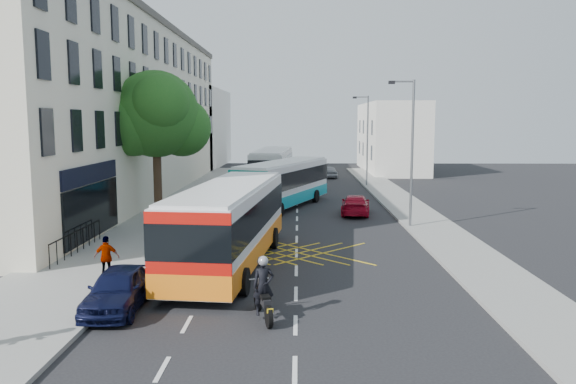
{
  "coord_description": "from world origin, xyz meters",
  "views": [
    {
      "loc": [
        0.07,
        -18.82,
        5.96
      ],
      "look_at": [
        -0.47,
        10.63,
        2.2
      ],
      "focal_mm": 35.0,
      "sensor_mm": 36.0,
      "label": 1
    }
  ],
  "objects_px": {
    "lamp_near": "(410,145)",
    "red_hatchback": "(355,205)",
    "bus_near": "(230,223)",
    "motorbike": "(263,290)",
    "pedestrian_far": "(107,257)",
    "distant_car_silver": "(328,172)",
    "parked_car_silver": "(190,235)",
    "street_tree": "(155,115)",
    "distant_car_grey": "(275,169)",
    "bus_far": "(272,167)",
    "parked_car_blue": "(119,289)",
    "bus_mid": "(283,183)",
    "lamp_far": "(366,136)"
  },
  "relations": [
    {
      "from": "bus_far",
      "to": "bus_mid",
      "type": "bearing_deg",
      "value": -80.53
    },
    {
      "from": "lamp_near",
      "to": "red_hatchback",
      "type": "relative_size",
      "value": 1.84
    },
    {
      "from": "red_hatchback",
      "to": "distant_car_silver",
      "type": "xyz_separation_m",
      "value": [
        -0.49,
        23.32,
        0.0
      ]
    },
    {
      "from": "street_tree",
      "to": "distant_car_silver",
      "type": "bearing_deg",
      "value": 64.83
    },
    {
      "from": "parked_car_silver",
      "to": "distant_car_silver",
      "type": "bearing_deg",
      "value": 68.26
    },
    {
      "from": "parked_car_silver",
      "to": "distant_car_silver",
      "type": "distance_m",
      "value": 34.07
    },
    {
      "from": "bus_far",
      "to": "red_hatchback",
      "type": "height_order",
      "value": "bus_far"
    },
    {
      "from": "street_tree",
      "to": "parked_car_silver",
      "type": "relative_size",
      "value": 2.32
    },
    {
      "from": "motorbike",
      "to": "pedestrian_far",
      "type": "distance_m",
      "value": 7.12
    },
    {
      "from": "lamp_near",
      "to": "distant_car_grey",
      "type": "distance_m",
      "value": 31.69
    },
    {
      "from": "bus_near",
      "to": "pedestrian_far",
      "type": "xyz_separation_m",
      "value": [
        -4.26,
        -2.57,
        -0.82
      ]
    },
    {
      "from": "motorbike",
      "to": "distant_car_silver",
      "type": "relative_size",
      "value": 0.58
    },
    {
      "from": "lamp_far",
      "to": "parked_car_silver",
      "type": "distance_m",
      "value": 27.78
    },
    {
      "from": "lamp_near",
      "to": "pedestrian_far",
      "type": "relative_size",
      "value": 5.03
    },
    {
      "from": "lamp_near",
      "to": "distant_car_grey",
      "type": "relative_size",
      "value": 1.65
    },
    {
      "from": "bus_mid",
      "to": "bus_far",
      "type": "distance_m",
      "value": 12.17
    },
    {
      "from": "lamp_near",
      "to": "bus_near",
      "type": "bearing_deg",
      "value": -137.65
    },
    {
      "from": "bus_mid",
      "to": "pedestrian_far",
      "type": "xyz_separation_m",
      "value": [
        -6.05,
        -18.22,
        -0.73
      ]
    },
    {
      "from": "parked_car_silver",
      "to": "pedestrian_far",
      "type": "distance_m",
      "value": 5.96
    },
    {
      "from": "street_tree",
      "to": "lamp_far",
      "type": "xyz_separation_m",
      "value": [
        14.71,
        17.03,
        -1.68
      ]
    },
    {
      "from": "distant_car_silver",
      "to": "parked_car_silver",
      "type": "bearing_deg",
      "value": 68.04
    },
    {
      "from": "parked_car_silver",
      "to": "bus_mid",
      "type": "bearing_deg",
      "value": 64.43
    },
    {
      "from": "red_hatchback",
      "to": "bus_mid",
      "type": "bearing_deg",
      "value": -24.97
    },
    {
      "from": "parked_car_silver",
      "to": "distant_car_grey",
      "type": "distance_m",
      "value": 35.44
    },
    {
      "from": "bus_near",
      "to": "motorbike",
      "type": "distance_m",
      "value": 6.66
    },
    {
      "from": "motorbike",
      "to": "pedestrian_far",
      "type": "bearing_deg",
      "value": 131.98
    },
    {
      "from": "red_hatchback",
      "to": "distant_car_silver",
      "type": "relative_size",
      "value": 1.17
    },
    {
      "from": "street_tree",
      "to": "pedestrian_far",
      "type": "height_order",
      "value": "street_tree"
    },
    {
      "from": "red_hatchback",
      "to": "distant_car_grey",
      "type": "relative_size",
      "value": 0.89
    },
    {
      "from": "street_tree",
      "to": "distant_car_silver",
      "type": "relative_size",
      "value": 2.37
    },
    {
      "from": "red_hatchback",
      "to": "distant_car_silver",
      "type": "bearing_deg",
      "value": -82.17
    },
    {
      "from": "bus_far",
      "to": "parked_car_blue",
      "type": "relative_size",
      "value": 3.04
    },
    {
      "from": "parked_car_silver",
      "to": "distant_car_grey",
      "type": "height_order",
      "value": "distant_car_grey"
    },
    {
      "from": "bus_mid",
      "to": "bus_far",
      "type": "relative_size",
      "value": 0.95
    },
    {
      "from": "bus_far",
      "to": "pedestrian_far",
      "type": "distance_m",
      "value": 30.69
    },
    {
      "from": "lamp_far",
      "to": "distant_car_grey",
      "type": "height_order",
      "value": "lamp_far"
    },
    {
      "from": "pedestrian_far",
      "to": "street_tree",
      "type": "bearing_deg",
      "value": -86.21
    },
    {
      "from": "street_tree",
      "to": "bus_mid",
      "type": "distance_m",
      "value": 9.95
    },
    {
      "from": "lamp_near",
      "to": "red_hatchback",
      "type": "height_order",
      "value": "lamp_near"
    },
    {
      "from": "parked_car_blue",
      "to": "parked_car_silver",
      "type": "relative_size",
      "value": 1.05
    },
    {
      "from": "bus_mid",
      "to": "motorbike",
      "type": "distance_m",
      "value": 22.02
    },
    {
      "from": "lamp_far",
      "to": "red_hatchback",
      "type": "xyz_separation_m",
      "value": [
        -2.47,
        -15.37,
        -3.99
      ]
    },
    {
      "from": "bus_far",
      "to": "parked_car_silver",
      "type": "distance_m",
      "value": 24.89
    },
    {
      "from": "motorbike",
      "to": "parked_car_silver",
      "type": "xyz_separation_m",
      "value": [
        -4.03,
        9.4,
        -0.29
      ]
    },
    {
      "from": "bus_near",
      "to": "motorbike",
      "type": "bearing_deg",
      "value": -68.85
    },
    {
      "from": "motorbike",
      "to": "bus_near",
      "type": "bearing_deg",
      "value": 89.64
    },
    {
      "from": "bus_far",
      "to": "distant_car_grey",
      "type": "relative_size",
      "value": 2.51
    },
    {
      "from": "parked_car_blue",
      "to": "distant_car_silver",
      "type": "height_order",
      "value": "parked_car_blue"
    },
    {
      "from": "motorbike",
      "to": "parked_car_blue",
      "type": "relative_size",
      "value": 0.54
    },
    {
      "from": "street_tree",
      "to": "lamp_near",
      "type": "xyz_separation_m",
      "value": [
        14.71,
        -2.97,
        -1.68
      ]
    }
  ]
}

